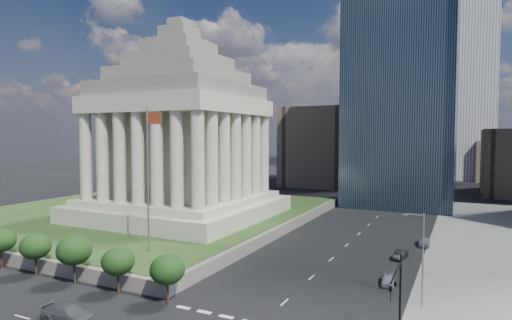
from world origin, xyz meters
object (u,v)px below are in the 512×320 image
Objects in this scene: flagpole at (149,171)px; suv_grey at (68,313)px; traffic_signal_ne at (397,293)px; street_lamp_north at (421,254)px; parked_sedan_far at (424,241)px; war_memorial at (180,119)px; parked_sedan_mid at (400,255)px; parked_sedan_near at (388,279)px.

flagpole reaches higher than suv_grey.
traffic_signal_ne is 0.80× the size of street_lamp_north.
parked_sedan_far is at bearing -38.27° from suv_grey.
war_memorial is 4.88× the size of traffic_signal_ne.
suv_grey is at bearing -74.78° from flagpole.
traffic_signal_ne is 38.64m from parked_sedan_far.
suv_grey reaches higher than parked_sedan_far.
parked_sedan_mid is at bearing 103.95° from street_lamp_north.
suv_grey is 53.91m from parked_sedan_far.
war_memorial is 10.27× the size of parked_sedan_mid.
parked_sedan_far is (2.50, 9.63, 0.10)m from parked_sedan_mid.
war_memorial is 10.13× the size of parked_sedan_near.
parked_sedan_near is (31.02, 6.65, -12.46)m from flagpole.
flagpole reaches higher than street_lamp_north.
traffic_signal_ne is 29.31m from parked_sedan_mid.
parked_sedan_far is (33.33, 28.06, -12.39)m from flagpole.
war_memorial is 50.14m from parked_sedan_far.
traffic_signal_ne is (34.33, -10.30, -7.86)m from flagpole.
flagpole is at bearing 163.29° from traffic_signal_ne.
traffic_signal_ne is 11.34m from street_lamp_north.
suv_grey reaches higher than parked_sedan_near.
war_memorial is 28.16m from flagpole.
parked_sedan_far is at bearing 93.87° from street_lamp_north.
parked_sedan_near is (26.21, 24.34, -0.16)m from suv_grey.
parked_sedan_mid is (-4.33, 17.43, -5.04)m from street_lamp_north.
parked_sedan_mid is (30.83, 18.43, -12.49)m from flagpole.
parked_sedan_mid is 9.95m from parked_sedan_far.
suv_grey is 1.31× the size of parked_sedan_far.
traffic_signal_ne is at bearing -36.42° from war_memorial.
traffic_signal_ne reaches higher than suv_grey.
traffic_signal_ne is at bearing -92.20° from parked_sedan_far.
flagpole is 35.95m from street_lamp_north.
street_lamp_north is 2.63× the size of parked_sedan_mid.
street_lamp_north is at bearing -64.70° from suv_grey.
flagpole is 2.00× the size of street_lamp_north.
suv_grey is 1.47× the size of parked_sedan_mid.
suv_grey is at bearing -67.84° from war_memorial.
parked_sedan_mid is (26.02, 36.12, -0.19)m from suv_grey.
flagpole is at bearing -175.30° from parked_sedan_near.
parked_sedan_mid is at bearing -108.25° from parked_sedan_far.
parked_sedan_far is at bearing 76.45° from parked_sedan_near.
traffic_signal_ne is 30.75m from suv_grey.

